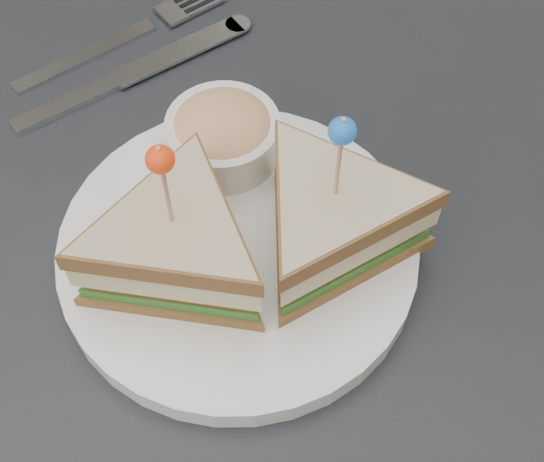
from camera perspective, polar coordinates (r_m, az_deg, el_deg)
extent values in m
cube|color=black|center=(0.57, -1.38, -4.00)|extent=(0.80, 0.80, 0.03)
cylinder|color=black|center=(1.16, -7.55, 7.25)|extent=(0.04, 0.04, 0.72)
cylinder|color=white|center=(0.55, -2.55, -1.54)|extent=(0.30, 0.30, 0.02)
cylinder|color=white|center=(0.55, -2.59, -0.97)|extent=(0.30, 0.30, 0.00)
cylinder|color=tan|center=(0.46, -7.95, 2.91)|extent=(0.00, 0.00, 0.08)
sphere|color=#FF3A10|center=(0.43, -8.42, 5.35)|extent=(0.02, 0.02, 0.02)
cylinder|color=tan|center=(0.47, 5.02, 5.02)|extent=(0.00, 0.00, 0.08)
sphere|color=blue|center=(0.44, 5.31, 7.51)|extent=(0.02, 0.02, 0.02)
cylinder|color=white|center=(0.58, -3.67, 6.91)|extent=(0.10, 0.10, 0.04)
ellipsoid|color=#E0B772|center=(0.57, -3.74, 7.79)|extent=(0.09, 0.09, 0.03)
cube|color=silver|center=(0.71, -13.89, 12.68)|extent=(0.07, 0.13, 0.00)
cube|color=silver|center=(0.74, -7.63, 15.95)|extent=(0.04, 0.03, 0.00)
cube|color=silver|center=(0.67, -14.91, 9.34)|extent=(0.06, 0.10, 0.01)
cube|color=silver|center=(0.70, -7.07, 13.25)|extent=(0.08, 0.12, 0.00)
cylinder|color=silver|center=(0.72, -2.57, 15.28)|extent=(0.03, 0.03, 0.00)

